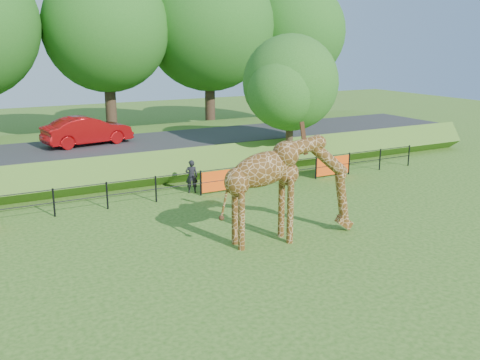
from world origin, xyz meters
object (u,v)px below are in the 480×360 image
(car_red, at_px, (87,131))
(visitor, at_px, (192,176))
(giraffe, at_px, (290,189))
(tree_east, at_px, (292,86))

(car_red, distance_m, visitor, 6.70)
(giraffe, distance_m, visitor, 6.83)
(car_red, height_order, visitor, car_red)
(giraffe, relative_size, tree_east, 0.72)
(giraffe, distance_m, tree_east, 9.62)
(car_red, relative_size, tree_east, 0.63)
(visitor, height_order, tree_east, tree_east)
(giraffe, xyz_separation_m, tree_east, (5.11, 7.74, 2.55))
(car_red, relative_size, visitor, 2.95)
(giraffe, height_order, visitor, giraffe)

